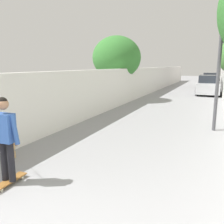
{
  "coord_description": "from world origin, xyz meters",
  "views": [
    {
      "loc": [
        -1.74,
        -2.32,
        2.33
      ],
      "look_at": [
        4.49,
        0.39,
        1.0
      ],
      "focal_mm": 38.47,
      "sensor_mm": 36.0,
      "label": 1
    }
  ],
  "objects_px": {
    "tree_left_far": "(117,58)",
    "lamp_post": "(221,41)",
    "car_far": "(211,81)",
    "car_near": "(209,85)",
    "skateboard": "(9,181)",
    "person_skateboarder": "(5,133)",
    "dog": "(10,148)"
  },
  "relations": [
    {
      "from": "tree_left_far",
      "to": "lamp_post",
      "type": "height_order",
      "value": "lamp_post"
    },
    {
      "from": "lamp_post",
      "to": "car_far",
      "type": "xyz_separation_m",
      "value": [
        18.19,
        0.6,
        -2.43
      ]
    },
    {
      "from": "tree_left_far",
      "to": "car_near",
      "type": "bearing_deg",
      "value": -41.73
    },
    {
      "from": "tree_left_far",
      "to": "lamp_post",
      "type": "xyz_separation_m",
      "value": [
        -5.52,
        -6.12,
        0.35
      ]
    },
    {
      "from": "skateboard",
      "to": "person_skateboarder",
      "type": "relative_size",
      "value": 0.49
    },
    {
      "from": "person_skateboarder",
      "to": "car_near",
      "type": "distance_m",
      "value": 17.96
    },
    {
      "from": "skateboard",
      "to": "car_near",
      "type": "height_order",
      "value": "car_near"
    },
    {
      "from": "tree_left_far",
      "to": "lamp_post",
      "type": "distance_m",
      "value": 8.25
    },
    {
      "from": "tree_left_far",
      "to": "car_far",
      "type": "bearing_deg",
      "value": -23.55
    },
    {
      "from": "person_skateboarder",
      "to": "dog",
      "type": "height_order",
      "value": "person_skateboarder"
    },
    {
      "from": "lamp_post",
      "to": "skateboard",
      "type": "distance_m",
      "value": 7.66
    },
    {
      "from": "skateboard",
      "to": "car_near",
      "type": "distance_m",
      "value": 17.97
    },
    {
      "from": "lamp_post",
      "to": "skateboard",
      "type": "xyz_separation_m",
      "value": [
        -5.99,
        3.65,
        -3.08
      ]
    },
    {
      "from": "tree_left_far",
      "to": "skateboard",
      "type": "height_order",
      "value": "tree_left_far"
    },
    {
      "from": "person_skateboarder",
      "to": "lamp_post",
      "type": "bearing_deg",
      "value": -31.37
    },
    {
      "from": "car_near",
      "to": "car_far",
      "type": "height_order",
      "value": "same"
    },
    {
      "from": "tree_left_far",
      "to": "dog",
      "type": "relative_size",
      "value": 3.21
    },
    {
      "from": "tree_left_far",
      "to": "person_skateboarder",
      "type": "relative_size",
      "value": 2.52
    },
    {
      "from": "car_near",
      "to": "car_far",
      "type": "relative_size",
      "value": 1.05
    },
    {
      "from": "skateboard",
      "to": "car_far",
      "type": "xyz_separation_m",
      "value": [
        24.17,
        -3.05,
        0.65
      ]
    },
    {
      "from": "car_far",
      "to": "lamp_post",
      "type": "bearing_deg",
      "value": -178.11
    },
    {
      "from": "skateboard",
      "to": "person_skateboarder",
      "type": "distance_m",
      "value": 0.99
    },
    {
      "from": "lamp_post",
      "to": "car_far",
      "type": "bearing_deg",
      "value": 1.89
    },
    {
      "from": "skateboard",
      "to": "lamp_post",
      "type": "bearing_deg",
      "value": -31.37
    },
    {
      "from": "tree_left_far",
      "to": "skateboard",
      "type": "xyz_separation_m",
      "value": [
        -11.51,
        -2.47,
        -2.72
      ]
    },
    {
      "from": "skateboard",
      "to": "car_far",
      "type": "relative_size",
      "value": 0.21
    },
    {
      "from": "person_skateboarder",
      "to": "car_near",
      "type": "bearing_deg",
      "value": -9.78
    },
    {
      "from": "tree_left_far",
      "to": "car_far",
      "type": "relative_size",
      "value": 1.06
    },
    {
      "from": "car_far",
      "to": "tree_left_far",
      "type": "bearing_deg",
      "value": 156.45
    },
    {
      "from": "lamp_post",
      "to": "person_skateboarder",
      "type": "height_order",
      "value": "lamp_post"
    },
    {
      "from": "skateboard",
      "to": "dog",
      "type": "distance_m",
      "value": 1.45
    },
    {
      "from": "skateboard",
      "to": "person_skateboarder",
      "type": "xyz_separation_m",
      "value": [
        -0.0,
        0.0,
        0.99
      ]
    }
  ]
}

